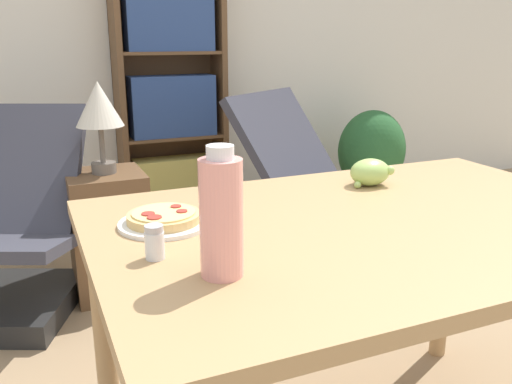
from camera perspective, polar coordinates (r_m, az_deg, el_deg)
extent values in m
cube|color=silver|center=(3.64, -12.67, 17.61)|extent=(8.00, 0.05, 2.60)
cube|color=tan|center=(1.35, 12.37, -3.41)|extent=(1.35, 0.89, 0.03)
cylinder|color=tan|center=(1.64, -15.66, -14.55)|extent=(0.06, 0.06, 0.72)
cylinder|color=tan|center=(2.14, 19.33, -7.46)|extent=(0.06, 0.06, 0.72)
cylinder|color=white|center=(1.28, -9.64, -3.29)|extent=(0.21, 0.21, 0.01)
cylinder|color=#DBB26B|center=(1.28, -9.67, -2.66)|extent=(0.17, 0.17, 0.02)
cylinder|color=#EACC7A|center=(1.27, -9.70, -2.15)|extent=(0.15, 0.15, 0.00)
cylinder|color=#A83328|center=(1.26, -11.29, -2.25)|extent=(0.03, 0.03, 0.00)
cylinder|color=#A83328|center=(1.23, -10.65, -2.63)|extent=(0.03, 0.03, 0.00)
cylinder|color=#A83328|center=(1.30, -8.43, -1.49)|extent=(0.03, 0.03, 0.00)
cylinder|color=#A83328|center=(1.27, -7.81, -2.00)|extent=(0.03, 0.03, 0.00)
ellipsoid|color=#A8CC66|center=(1.63, 11.91, 2.07)|extent=(0.12, 0.10, 0.08)
sphere|color=#A8CC66|center=(1.67, 11.55, 2.86)|extent=(0.03, 0.03, 0.03)
sphere|color=#A8CC66|center=(1.67, 10.76, 1.41)|extent=(0.02, 0.02, 0.02)
sphere|color=#A8CC66|center=(1.63, 13.91, 2.22)|extent=(0.03, 0.03, 0.03)
sphere|color=#A8CC66|center=(1.59, 11.97, 2.04)|extent=(0.02, 0.02, 0.02)
sphere|color=#A8CC66|center=(1.65, 11.52, 1.83)|extent=(0.03, 0.03, 0.03)
sphere|color=#A8CC66|center=(1.59, 10.65, 0.76)|extent=(0.02, 0.02, 0.02)
cylinder|color=pink|center=(0.98, -3.67, -2.81)|extent=(0.08, 0.08, 0.22)
cylinder|color=white|center=(0.94, -3.81, 4.20)|extent=(0.05, 0.05, 0.02)
cylinder|color=white|center=(1.09, -10.61, -5.53)|extent=(0.04, 0.04, 0.06)
cylinder|color=#B7B7BC|center=(1.08, -10.71, -3.82)|extent=(0.04, 0.04, 0.01)
cube|color=#383842|center=(2.68, -25.02, 2.13)|extent=(0.79, 0.65, 0.55)
cube|color=black|center=(3.12, 6.51, -5.29)|extent=(0.83, 0.81, 0.10)
cube|color=#383842|center=(2.96, 7.33, -0.12)|extent=(0.85, 0.80, 0.14)
cube|color=#383842|center=(3.06, 3.04, 5.20)|extent=(0.79, 0.72, 0.55)
cube|color=brown|center=(3.48, -14.19, 9.60)|extent=(0.04, 0.25, 1.63)
cube|color=brown|center=(3.64, -3.90, 10.31)|extent=(0.04, 0.25, 1.63)
cube|color=brown|center=(3.67, -9.42, 10.17)|extent=(0.69, 0.01, 1.63)
cube|color=brown|center=(3.72, -8.40, -2.28)|extent=(0.61, 0.24, 0.02)
cube|color=#CCBC5B|center=(3.64, -8.45, 0.64)|extent=(0.54, 0.18, 0.38)
cube|color=brown|center=(3.59, -8.75, 5.79)|extent=(0.61, 0.24, 0.02)
cube|color=navy|center=(3.54, -8.81, 8.94)|extent=(0.54, 0.18, 0.38)
cube|color=brown|center=(3.53, -9.12, 14.28)|extent=(0.61, 0.24, 0.02)
cube|color=navy|center=(3.51, -9.19, 17.55)|extent=(0.54, 0.18, 0.38)
cube|color=brown|center=(2.64, -15.21, -4.21)|extent=(0.34, 0.34, 0.58)
cylinder|color=#665B51|center=(2.55, -15.72, 2.49)|extent=(0.11, 0.11, 0.05)
cylinder|color=#665B51|center=(2.52, -15.91, 4.85)|extent=(0.02, 0.02, 0.16)
cone|color=beige|center=(2.50, -16.23, 8.92)|extent=(0.21, 0.21, 0.20)
cylinder|color=#70665B|center=(3.93, 11.83, -0.06)|extent=(0.31, 0.31, 0.22)
ellipsoid|color=#285B2D|center=(3.86, 12.09, 4.30)|extent=(0.49, 0.41, 0.56)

